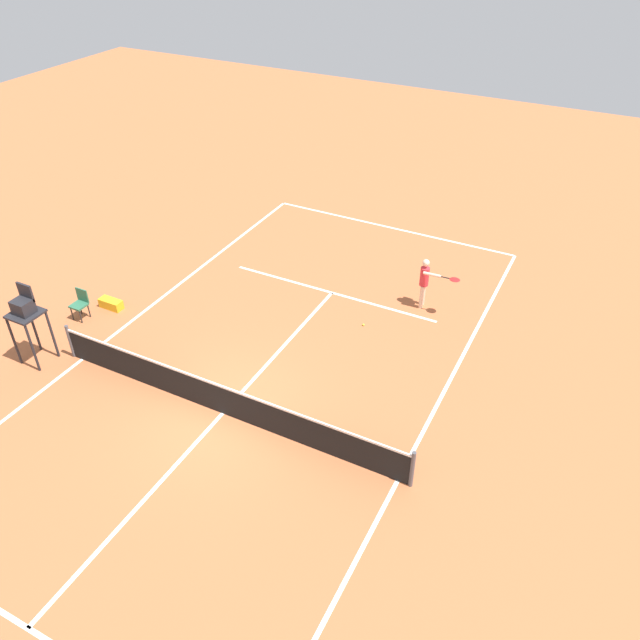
% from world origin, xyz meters
% --- Properties ---
extents(ground_plane, '(60.00, 60.00, 0.00)m').
position_xyz_m(ground_plane, '(0.00, 0.00, 0.00)').
color(ground_plane, '#B76038').
extents(court_lines, '(9.65, 23.00, 0.01)m').
position_xyz_m(court_lines, '(0.00, 0.00, 0.00)').
color(court_lines, white).
rests_on(court_lines, ground).
extents(tennis_net, '(10.25, 0.10, 1.07)m').
position_xyz_m(tennis_net, '(0.00, 0.00, 0.50)').
color(tennis_net, '#4C4C51').
rests_on(tennis_net, ground).
extents(player_serving, '(1.28, 0.52, 1.69)m').
position_xyz_m(player_serving, '(-2.91, -6.91, 1.00)').
color(player_serving, beige).
rests_on(player_serving, ground).
extents(tennis_ball, '(0.07, 0.07, 0.07)m').
position_xyz_m(tennis_ball, '(-1.66, -5.10, 0.03)').
color(tennis_ball, '#CCE033').
rests_on(tennis_ball, ground).
extents(umpire_chair, '(0.80, 0.80, 2.41)m').
position_xyz_m(umpire_chair, '(5.82, 0.54, 1.61)').
color(umpire_chair, '#232328').
rests_on(umpire_chair, ground).
extents(courtside_chair_mid, '(0.44, 0.46, 0.95)m').
position_xyz_m(courtside_chair_mid, '(6.24, -1.57, 0.53)').
color(courtside_chair_mid, '#262626').
rests_on(courtside_chair_mid, ground).
extents(equipment_bag, '(0.76, 0.32, 0.30)m').
position_xyz_m(equipment_bag, '(5.81, -2.35, 0.15)').
color(equipment_bag, yellow).
rests_on(equipment_bag, ground).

